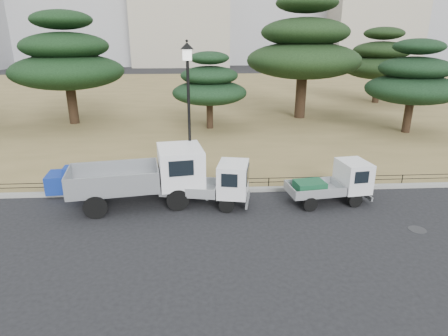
{
  "coord_description": "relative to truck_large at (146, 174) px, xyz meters",
  "views": [
    {
      "loc": [
        -0.91,
        -12.26,
        6.25
      ],
      "look_at": [
        0.0,
        2.0,
        1.3
      ],
      "focal_mm": 30.0,
      "sensor_mm": 36.0,
      "label": 1
    }
  ],
  "objects": [
    {
      "name": "ground",
      "position": [
        3.09,
        -1.65,
        -1.24
      ],
      "size": [
        220.0,
        220.0,
        0.0
      ],
      "primitive_type": "plane",
      "color": "black"
    },
    {
      "name": "lawn",
      "position": [
        3.09,
        28.95,
        -1.16
      ],
      "size": [
        120.0,
        56.0,
        0.15
      ],
      "primitive_type": "cube",
      "color": "olive",
      "rests_on": "ground"
    },
    {
      "name": "curb",
      "position": [
        3.09,
        0.95,
        -1.16
      ],
      "size": [
        120.0,
        0.25,
        0.16
      ],
      "primitive_type": "cube",
      "color": "gray",
      "rests_on": "ground"
    },
    {
      "name": "truck_large",
      "position": [
        0.0,
        0.0,
        0.0
      ],
      "size": [
        5.36,
        2.78,
        2.23
      ],
      "rotation": [
        0.0,
        0.0,
        0.16
      ],
      "color": "black",
      "rests_on": "ground"
    },
    {
      "name": "truck_kei_front",
      "position": [
        2.58,
        -0.31,
        -0.36
      ],
      "size": [
        3.56,
        2.04,
        1.77
      ],
      "rotation": [
        0.0,
        0.0,
        -0.2
      ],
      "color": "black",
      "rests_on": "ground"
    },
    {
      "name": "truck_kei_rear",
      "position": [
        7.44,
        -0.37,
        -0.41
      ],
      "size": [
        3.33,
        1.75,
        1.67
      ],
      "rotation": [
        0.0,
        0.0,
        0.14
      ],
      "color": "black",
      "rests_on": "ground"
    },
    {
      "name": "street_lamp",
      "position": [
        1.71,
        1.25,
        2.95
      ],
      "size": [
        0.53,
        0.53,
        5.97
      ],
      "color": "black",
      "rests_on": "lawn"
    },
    {
      "name": "pipe_fence",
      "position": [
        3.09,
        1.1,
        -0.8
      ],
      "size": [
        38.0,
        0.04,
        0.4
      ],
      "color": "black",
      "rests_on": "lawn"
    },
    {
      "name": "tarp_pile",
      "position": [
        -3.44,
        1.24,
        -0.66
      ],
      "size": [
        1.74,
        1.35,
        1.08
      ],
      "rotation": [
        0.0,
        0.0,
        0.1
      ],
      "color": "#133096",
      "rests_on": "lawn"
    },
    {
      "name": "manhole",
      "position": [
        9.59,
        -2.85,
        -1.23
      ],
      "size": [
        0.6,
        0.6,
        0.01
      ],
      "primitive_type": "cylinder",
      "color": "#2D2D30",
      "rests_on": "ground"
    },
    {
      "name": "pine_west_near",
      "position": [
        -7.4,
        14.83,
        3.55
      ],
      "size": [
        8.04,
        8.04,
        8.04
      ],
      "color": "black",
      "rests_on": "lawn"
    },
    {
      "name": "pine_center_left",
      "position": [
        2.85,
        12.53,
        1.98
      ],
      "size": [
        5.22,
        5.22,
        5.31
      ],
      "color": "black",
      "rests_on": "lawn"
    },
    {
      "name": "pine_center_right",
      "position": [
        10.27,
        15.93,
        4.35
      ],
      "size": [
        8.84,
        8.84,
        9.38
      ],
      "color": "black",
      "rests_on": "lawn"
    },
    {
      "name": "pine_east_near",
      "position": [
        16.27,
        10.42,
        2.45
      ],
      "size": [
        6.07,
        6.07,
        6.14
      ],
      "color": "black",
      "rests_on": "lawn"
    },
    {
      "name": "pine_east_far",
      "position": [
        19.85,
        22.94,
        3.06
      ],
      "size": [
        7.16,
        7.16,
        7.19
      ],
      "color": "black",
      "rests_on": "lawn"
    }
  ]
}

